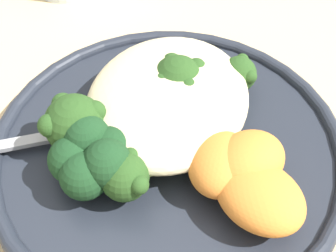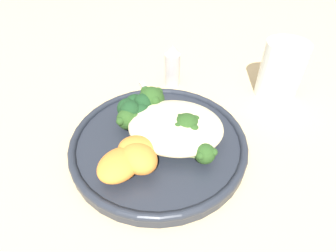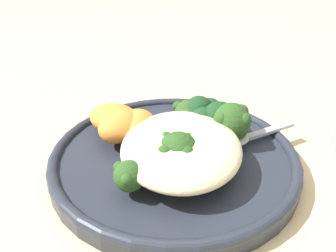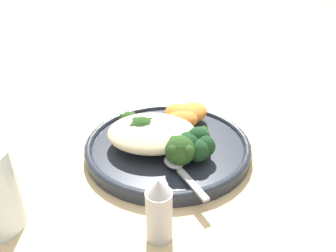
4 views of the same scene
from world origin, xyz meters
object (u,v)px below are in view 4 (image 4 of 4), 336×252
Objects in this scene: sweet_potato_chunk_1 at (177,114)px; salt_shaker at (159,211)px; spoon at (178,167)px; sweet_potato_chunk_0 at (192,113)px; quinoa_mound at (152,132)px; broccoli_stalk_0 at (138,122)px; plate at (168,145)px; kale_tuft at (195,144)px; broccoli_stalk_1 at (144,129)px; broccoli_stalk_2 at (179,148)px; broccoli_stalk_3 at (193,135)px; sweet_potato_chunk_2 at (182,120)px.

sweet_potato_chunk_1 is 0.66× the size of salt_shaker.
sweet_potato_chunk_0 is at bearing 141.57° from spoon.
quinoa_mound is 0.05m from broccoli_stalk_0.
plate is 0.07m from kale_tuft.
plate is 0.07m from sweet_potato_chunk_1.
broccoli_stalk_1 reaches higher than sweet_potato_chunk_1.
spoon is at bearing -17.38° from broccoli_stalk_2.
broccoli_stalk_0 is 0.04m from broccoli_stalk_1.
quinoa_mound is (-0.02, -0.01, 0.03)m from plate.
sweet_potato_chunk_0 is (0.04, 0.07, 0.03)m from plate.
broccoli_stalk_3 is (0.09, -0.04, 0.00)m from broccoli_stalk_0.
plate is 3.60× the size of broccoli_stalk_1.
sweet_potato_chunk_2 is (-0.00, 0.10, -0.01)m from broccoli_stalk_2.
kale_tuft reaches higher than sweet_potato_chunk_1.
broccoli_stalk_3 is (0.08, -0.00, -0.01)m from broccoli_stalk_1.
sweet_potato_chunk_0 reaches higher than spoon.
plate is 4.98× the size of sweet_potato_chunk_2.
sweet_potato_chunk_0 is at bearing 156.30° from broccoli_stalk_2.
spoon is (-0.00, -0.02, -0.02)m from broccoli_stalk_2.
salt_shaker is at bearing -88.16° from plate.
kale_tuft is at bearing 121.70° from broccoli_stalk_1.
kale_tuft is at bearing 74.79° from salt_shaker.
sweet_potato_chunk_0 is 1.15× the size of sweet_potato_chunk_2.
broccoli_stalk_1 reaches higher than broccoli_stalk_0.
salt_shaker is (-0.01, -0.22, 0.00)m from sweet_potato_chunk_2.
sweet_potato_chunk_1 is at bearing 168.22° from broccoli_stalk_2.
quinoa_mound is 1.64× the size of broccoli_stalk_3.
kale_tuft is (0.04, -0.04, 0.03)m from plate.
sweet_potato_chunk_2 reaches higher than spoon.
quinoa_mound is 2.26× the size of sweet_potato_chunk_0.
broccoli_stalk_3 is (0.04, -0.01, 0.02)m from plate.
kale_tuft reaches higher than broccoli_stalk_0.
quinoa_mound is at bearing -118.04° from sweet_potato_chunk_1.
broccoli_stalk_0 reaches higher than plate.
spoon is (0.06, -0.07, -0.02)m from broccoli_stalk_1.
salt_shaker is at bearing -97.07° from sweet_potato_chunk_0.
sweet_potato_chunk_1 is at bearing 146.64° from broccoli_stalk_3.
quinoa_mound is 0.08m from sweet_potato_chunk_1.
spoon is at bearing -96.36° from sweet_potato_chunk_0.
kale_tuft is (0.03, -0.10, 0.00)m from sweet_potato_chunk_1.
kale_tuft is at bearing 107.36° from broccoli_stalk_2.
sweet_potato_chunk_1 is at bearing 151.71° from spoon.
sweet_potato_chunk_2 is 0.91× the size of kale_tuft.
quinoa_mound reaches higher than plate.
quinoa_mound is 0.01m from broccoli_stalk_1.
sweet_potato_chunk_0 is at bearing -144.04° from broccoli_stalk_0.
broccoli_stalk_3 is at bearing 2.09° from quinoa_mound.
broccoli_stalk_1 is 0.18m from salt_shaker.
quinoa_mound is 0.07m from broccoli_stalk_3.
salt_shaker is at bearing -40.14° from spoon.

